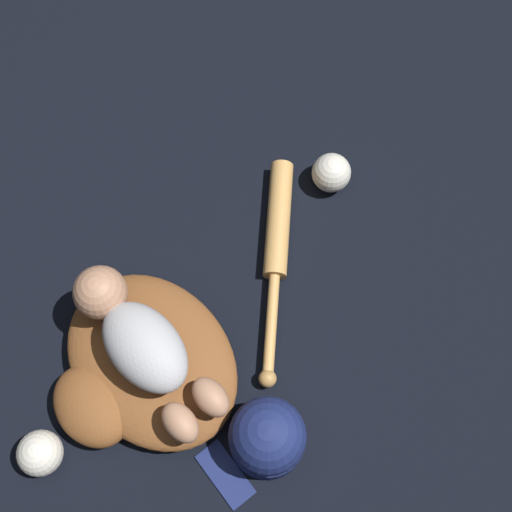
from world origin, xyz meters
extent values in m
plane|color=black|center=(0.00, 0.00, 0.00)|extent=(6.00, 6.00, 0.00)
ellipsoid|color=brown|center=(0.05, -0.04, 0.04)|extent=(0.43, 0.38, 0.08)
ellipsoid|color=brown|center=(0.10, 0.08, 0.04)|extent=(0.19, 0.17, 0.08)
ellipsoid|color=#B2B2B7|center=(0.05, -0.04, 0.12)|extent=(0.21, 0.17, 0.09)
sphere|color=tan|center=(0.17, -0.08, 0.13)|extent=(0.10, 0.10, 0.10)
ellipsoid|color=tan|center=(-0.06, 0.03, 0.10)|extent=(0.09, 0.07, 0.05)
ellipsoid|color=tan|center=(-0.08, -0.03, 0.10)|extent=(0.09, 0.07, 0.05)
cylinder|color=tan|center=(-0.01, -0.41, 0.02)|extent=(0.15, 0.24, 0.05)
cylinder|color=tan|center=(-0.10, -0.21, 0.02)|extent=(0.10, 0.19, 0.02)
sphere|color=#B68649|center=(-0.14, -0.12, 0.02)|extent=(0.03, 0.03, 0.03)
sphere|color=silver|center=(-0.05, -0.54, 0.04)|extent=(0.08, 0.08, 0.08)
sphere|color=silver|center=(0.13, 0.19, 0.04)|extent=(0.08, 0.08, 0.08)
cylinder|color=navy|center=(-0.20, -0.02, 0.03)|extent=(0.13, 0.13, 0.06)
sphere|color=navy|center=(-0.20, -0.02, 0.07)|extent=(0.13, 0.13, 0.13)
cube|color=navy|center=(-0.16, 0.06, 0.00)|extent=(0.12, 0.09, 0.01)
camera|label=1|loc=(-0.27, 0.14, 1.30)|focal=50.00mm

